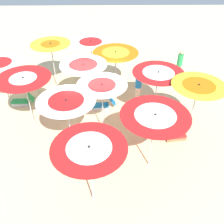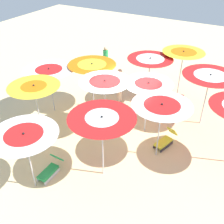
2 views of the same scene
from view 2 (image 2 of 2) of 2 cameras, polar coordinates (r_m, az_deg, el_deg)
ground at (r=11.91m, az=2.86°, el=-3.34°), size 37.06×37.06×0.04m
beach_umbrella_0 at (r=12.34m, az=-13.31°, el=8.21°), size 2.29×2.29×2.25m
beach_umbrella_1 at (r=10.42m, az=-16.28°, el=4.46°), size 1.97×1.97×2.54m
beach_umbrella_2 at (r=8.43m, az=-18.23°, el=-5.44°), size 2.10×2.10×2.30m
beach_umbrella_3 at (r=12.40m, az=-4.30°, el=9.49°), size 2.22×2.22×2.31m
beach_umbrella_4 at (r=10.53m, az=-1.55°, el=5.72°), size 2.06×2.06×2.47m
beach_umbrella_5 at (r=8.31m, az=-2.16°, el=-2.04°), size 2.18×2.18×2.52m
beach_umbrella_6 at (r=12.86m, az=8.16°, el=10.63°), size 2.17×2.17×2.40m
beach_umbrella_7 at (r=10.65m, az=7.75°, el=5.19°), size 1.97×1.97×2.38m
beach_umbrella_8 at (r=9.36m, az=10.57°, el=0.46°), size 2.12×2.12×2.38m
beach_umbrella_9 at (r=13.66m, az=15.02°, el=11.66°), size 2.05×2.05×2.52m
beach_umbrella_10 at (r=11.71m, az=20.22°, el=6.61°), size 2.30×2.30×2.46m
lounger_0 at (r=9.89m, az=-13.18°, el=-11.98°), size 0.39×1.11×0.65m
lounger_1 at (r=12.13m, az=0.14°, el=-1.18°), size 0.42×1.25×0.65m
lounger_2 at (r=13.90m, az=14.28°, el=2.60°), size 0.48×1.14×0.65m
lounger_3 at (r=11.04m, az=11.32°, el=-6.00°), size 0.69×1.21×0.67m
beachgoer_0 at (r=16.39m, az=-1.37°, el=11.17°), size 0.30×0.30×1.67m
beachgoer_1 at (r=13.35m, az=1.66°, el=5.92°), size 0.30×0.30×1.77m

